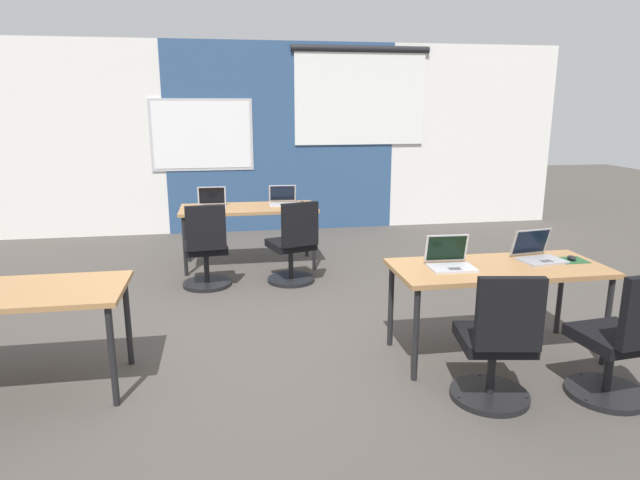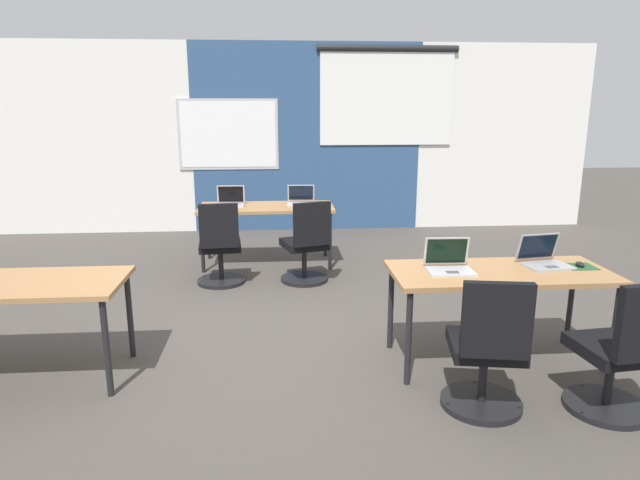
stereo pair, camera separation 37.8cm
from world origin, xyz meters
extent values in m
plane|color=#47423D|center=(0.00, 0.00, 0.00)|extent=(24.00, 24.00, 0.00)
cube|color=silver|center=(0.00, 4.20, 1.40)|extent=(10.00, 0.20, 2.80)
cube|color=#2D4C75|center=(0.60, 4.09, 1.40)|extent=(3.43, 0.01, 2.80)
cube|color=#B7B7BC|center=(-0.57, 4.09, 1.47)|extent=(1.48, 0.02, 1.04)
cube|color=white|center=(-0.57, 4.08, 1.47)|extent=(1.40, 0.02, 0.96)
cube|color=white|center=(1.80, 4.08, 1.98)|extent=(2.00, 0.02, 1.35)
cylinder|color=black|center=(1.80, 4.08, 2.70)|extent=(2.10, 0.10, 0.10)
cylinder|color=black|center=(-1.01, -0.90, 0.34)|extent=(0.04, 0.04, 0.68)
cylinder|color=black|center=(-1.01, -0.30, 0.34)|extent=(0.04, 0.04, 0.68)
cube|color=#A37547|center=(1.75, -0.60, 0.70)|extent=(1.60, 0.70, 0.04)
cylinder|color=black|center=(1.01, -0.90, 0.34)|extent=(0.04, 0.04, 0.68)
cylinder|color=black|center=(2.49, -0.90, 0.34)|extent=(0.04, 0.04, 0.68)
cylinder|color=black|center=(1.01, -0.30, 0.34)|extent=(0.04, 0.04, 0.68)
cylinder|color=black|center=(2.49, -0.30, 0.34)|extent=(0.04, 0.04, 0.68)
cube|color=#A37547|center=(0.00, 2.20, 0.70)|extent=(1.60, 0.70, 0.04)
cylinder|color=black|center=(-0.74, 1.90, 0.34)|extent=(0.04, 0.04, 0.68)
cylinder|color=black|center=(0.74, 1.90, 0.34)|extent=(0.04, 0.04, 0.68)
cylinder|color=black|center=(-0.74, 2.50, 0.34)|extent=(0.04, 0.04, 0.68)
cylinder|color=black|center=(0.74, 2.50, 0.34)|extent=(0.04, 0.04, 0.68)
cube|color=#9E9EA3|center=(2.13, -0.55, 0.73)|extent=(0.36, 0.28, 0.02)
cube|color=#4C4C4F|center=(2.14, -0.60, 0.74)|extent=(0.10, 0.07, 0.00)
cube|color=#9E9EA3|center=(2.11, -0.41, 0.84)|extent=(0.34, 0.12, 0.21)
cube|color=black|center=(2.11, -0.41, 0.85)|extent=(0.30, 0.10, 0.19)
cube|color=#23512D|center=(2.38, -0.56, 0.72)|extent=(0.22, 0.19, 0.00)
ellipsoid|color=black|center=(2.38, -0.56, 0.74)|extent=(0.07, 0.11, 0.03)
cylinder|color=black|center=(2.21, -1.33, 0.02)|extent=(0.52, 0.52, 0.04)
cylinder|color=black|center=(2.21, -1.33, 0.21)|extent=(0.06, 0.06, 0.34)
cube|color=black|center=(2.21, -1.33, 0.42)|extent=(0.48, 0.48, 0.08)
sphere|color=black|center=(2.18, -1.09, 0.02)|extent=(0.04, 0.04, 0.04)
sphere|color=black|center=(1.99, -1.42, 0.02)|extent=(0.04, 0.04, 0.04)
cube|color=#B7B7BC|center=(-0.43, 2.20, 0.73)|extent=(0.33, 0.24, 0.02)
cube|color=#4C4C4F|center=(-0.43, 2.15, 0.74)|extent=(0.09, 0.06, 0.00)
cube|color=#B7B7BC|center=(-0.43, 2.34, 0.85)|extent=(0.33, 0.05, 0.22)
cube|color=black|center=(-0.43, 2.33, 0.85)|extent=(0.30, 0.04, 0.19)
cylinder|color=black|center=(-0.50, 1.50, 0.02)|extent=(0.52, 0.52, 0.04)
cylinder|color=black|center=(-0.50, 1.50, 0.21)|extent=(0.06, 0.06, 0.34)
cube|color=black|center=(-0.50, 1.50, 0.42)|extent=(0.48, 0.48, 0.08)
cube|color=black|center=(-0.47, 1.25, 0.69)|extent=(0.40, 0.10, 0.46)
sphere|color=black|center=(-0.52, 1.73, 0.02)|extent=(0.04, 0.04, 0.04)
sphere|color=black|center=(-0.27, 1.45, 0.02)|extent=(0.04, 0.04, 0.04)
sphere|color=black|center=(-0.71, 1.41, 0.02)|extent=(0.04, 0.04, 0.04)
cube|color=#B7B7BC|center=(0.42, 2.25, 0.73)|extent=(0.34, 0.25, 0.02)
cube|color=#4C4C4F|center=(0.42, 2.20, 0.74)|extent=(0.09, 0.06, 0.00)
cube|color=#B7B7BC|center=(0.43, 2.40, 0.84)|extent=(0.33, 0.10, 0.21)
cube|color=black|center=(0.43, 2.40, 0.84)|extent=(0.30, 0.08, 0.18)
ellipsoid|color=black|center=(0.66, 2.30, 0.74)|extent=(0.06, 0.10, 0.03)
cylinder|color=black|center=(0.42, 1.50, 0.02)|extent=(0.52, 0.52, 0.04)
cylinder|color=black|center=(0.42, 1.50, 0.21)|extent=(0.06, 0.06, 0.34)
cube|color=black|center=(0.42, 1.50, 0.42)|extent=(0.55, 0.55, 0.08)
cube|color=black|center=(0.49, 1.26, 0.69)|extent=(0.40, 0.17, 0.46)
sphere|color=black|center=(0.35, 1.72, 0.02)|extent=(0.04, 0.04, 0.04)
sphere|color=black|center=(0.65, 1.49, 0.02)|extent=(0.04, 0.04, 0.04)
sphere|color=black|center=(0.22, 1.36, 0.02)|extent=(0.04, 0.04, 0.04)
cube|color=#B7B7BC|center=(1.37, -0.62, 0.73)|extent=(0.34, 0.24, 0.02)
cube|color=#4C4C4F|center=(1.37, -0.67, 0.74)|extent=(0.09, 0.06, 0.00)
cube|color=#B7B7BC|center=(1.37, -0.49, 0.85)|extent=(0.33, 0.07, 0.22)
cube|color=black|center=(1.37, -0.49, 0.85)|extent=(0.30, 0.05, 0.19)
cylinder|color=black|center=(1.42, -1.22, 0.02)|extent=(0.52, 0.52, 0.04)
cylinder|color=black|center=(1.42, -1.22, 0.21)|extent=(0.06, 0.06, 0.34)
cube|color=black|center=(1.42, -1.22, 0.42)|extent=(0.51, 0.51, 0.08)
cube|color=black|center=(1.38, -1.47, 0.69)|extent=(0.40, 0.13, 0.46)
sphere|color=black|center=(1.46, -0.99, 0.02)|extent=(0.04, 0.04, 0.04)
sphere|color=black|center=(1.63, -1.33, 0.02)|extent=(0.04, 0.04, 0.04)
sphere|color=black|center=(1.19, -1.25, 0.02)|extent=(0.04, 0.04, 0.04)
camera|label=1|loc=(-0.25, -4.33, 1.90)|focal=31.13mm
camera|label=2|loc=(0.12, -4.37, 1.90)|focal=31.13mm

